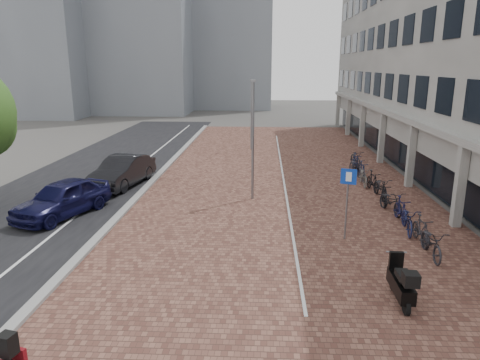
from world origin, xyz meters
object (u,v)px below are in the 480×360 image
(car_navy, at_px, (62,198))
(car_dark, at_px, (123,171))
(parking_sign, at_px, (348,192))
(scooter_mid, at_px, (401,282))

(car_navy, height_order, car_dark, car_dark)
(car_navy, relative_size, parking_sign, 1.69)
(car_navy, relative_size, car_dark, 0.95)
(car_dark, xyz_separation_m, scooter_mid, (11.33, -11.49, -0.18))
(car_dark, bearing_deg, scooter_mid, -34.77)
(car_navy, bearing_deg, car_dark, 99.32)
(car_dark, height_order, scooter_mid, car_dark)
(car_navy, xyz_separation_m, scooter_mid, (12.38, -6.53, -0.16))
(car_dark, distance_m, scooter_mid, 16.14)
(car_navy, bearing_deg, parking_sign, 11.32)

